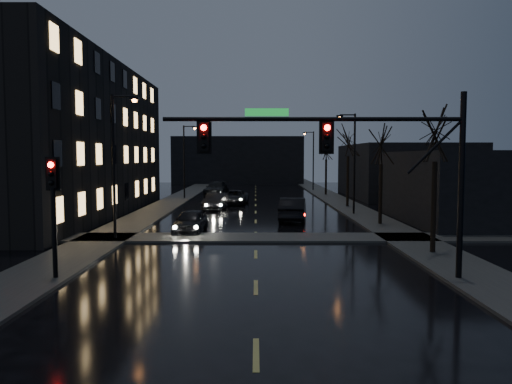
{
  "coord_description": "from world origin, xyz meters",
  "views": [
    {
      "loc": [
        -0.01,
        -9.39,
        4.63
      ],
      "look_at": [
        0.01,
        10.72,
        3.2
      ],
      "focal_mm": 35.0,
      "sensor_mm": 36.0,
      "label": 1
    }
  ],
  "objects_px": {
    "oncoming_car_a": "(191,221)",
    "oncoming_car_c": "(235,197)",
    "oncoming_car_d": "(216,189)",
    "lead_car": "(293,209)",
    "oncoming_car_b": "(216,202)"
  },
  "relations": [
    {
      "from": "lead_car",
      "to": "oncoming_car_a",
      "type": "bearing_deg",
      "value": 47.19
    },
    {
      "from": "oncoming_car_c",
      "to": "oncoming_car_d",
      "type": "height_order",
      "value": "oncoming_car_d"
    },
    {
      "from": "oncoming_car_d",
      "to": "oncoming_car_b",
      "type": "bearing_deg",
      "value": -79.44
    },
    {
      "from": "oncoming_car_c",
      "to": "oncoming_car_b",
      "type": "bearing_deg",
      "value": -101.9
    },
    {
      "from": "oncoming_car_a",
      "to": "oncoming_car_b",
      "type": "relative_size",
      "value": 0.95
    },
    {
      "from": "oncoming_car_b",
      "to": "lead_car",
      "type": "distance_m",
      "value": 9.62
    },
    {
      "from": "oncoming_car_c",
      "to": "oncoming_car_d",
      "type": "distance_m",
      "value": 11.05
    },
    {
      "from": "oncoming_car_a",
      "to": "oncoming_car_c",
      "type": "height_order",
      "value": "oncoming_car_a"
    },
    {
      "from": "oncoming_car_d",
      "to": "lead_car",
      "type": "height_order",
      "value": "lead_car"
    },
    {
      "from": "oncoming_car_b",
      "to": "oncoming_car_c",
      "type": "bearing_deg",
      "value": 81.79
    },
    {
      "from": "oncoming_car_d",
      "to": "lead_car",
      "type": "xyz_separation_m",
      "value": [
        7.33,
        -23.28,
        0.02
      ]
    },
    {
      "from": "oncoming_car_b",
      "to": "lead_car",
      "type": "xyz_separation_m",
      "value": [
        6.16,
        -7.39,
        0.11
      ]
    },
    {
      "from": "oncoming_car_b",
      "to": "lead_car",
      "type": "height_order",
      "value": "lead_car"
    },
    {
      "from": "oncoming_car_d",
      "to": "oncoming_car_c",
      "type": "bearing_deg",
      "value": -69.72
    },
    {
      "from": "oncoming_car_b",
      "to": "lead_car",
      "type": "bearing_deg",
      "value": -42.32
    }
  ]
}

